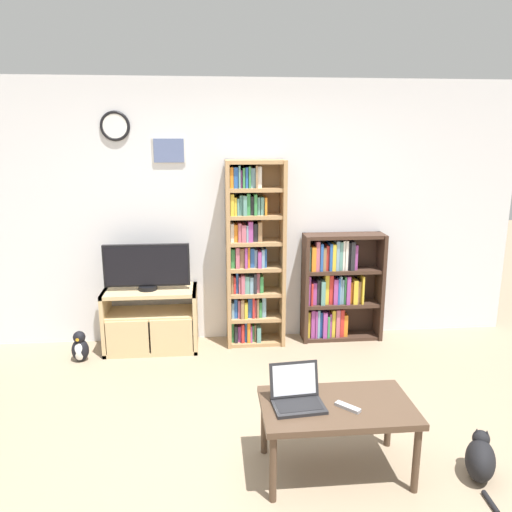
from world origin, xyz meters
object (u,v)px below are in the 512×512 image
at_px(bookshelf_short, 336,287).
at_px(tv_stand, 151,320).
at_px(remote_near_laptop, 348,407).
at_px(bookshelf_tall, 251,255).
at_px(penguin_figurine, 80,348).
at_px(television, 147,267).
at_px(cat, 480,458).
at_px(coffee_table, 337,412).
at_px(laptop, 297,395).

bearing_deg(bookshelf_short, tv_stand, -176.14).
distance_m(tv_stand, remote_near_laptop, 2.48).
bearing_deg(remote_near_laptop, tv_stand, 80.72).
bearing_deg(bookshelf_tall, penguin_figurine, -169.34).
bearing_deg(remote_near_laptop, penguin_figurine, 94.40).
distance_m(television, remote_near_laptop, 2.51).
bearing_deg(cat, coffee_table, -163.06).
height_order(tv_stand, cat, tv_stand).
xyz_separation_m(tv_stand, bookshelf_short, (1.87, 0.13, 0.24)).
height_order(television, cat, television).
bearing_deg(penguin_figurine, bookshelf_short, 7.57).
xyz_separation_m(tv_stand, cat, (2.22, -2.12, -0.18)).
height_order(bookshelf_tall, laptop, bookshelf_tall).
relative_size(tv_stand, television, 1.10).
distance_m(laptop, cat, 1.20).
height_order(bookshelf_short, cat, bookshelf_short).
bearing_deg(bookshelf_tall, tv_stand, -174.25).
bearing_deg(tv_stand, bookshelf_short, 3.86).
distance_m(cat, penguin_figurine, 3.44).
distance_m(television, penguin_figurine, 0.97).
height_order(television, penguin_figurine, television).
distance_m(coffee_table, cat, 0.93).
relative_size(television, cat, 1.66).
distance_m(coffee_table, penguin_figurine, 2.68).
xyz_separation_m(bookshelf_short, laptop, (-0.77, -2.08, -0.03)).
height_order(remote_near_laptop, penguin_figurine, remote_near_laptop).
bearing_deg(cat, laptop, -162.52).
bearing_deg(bookshelf_short, television, -176.25).
xyz_separation_m(tv_stand, laptop, (1.10, -1.96, 0.22)).
height_order(remote_near_laptop, cat, remote_near_laptop).
bearing_deg(laptop, tv_stand, 113.96).
distance_m(tv_stand, laptop, 2.25).
height_order(bookshelf_tall, bookshelf_short, bookshelf_tall).
bearing_deg(tv_stand, remote_near_laptop, -55.65).
height_order(bookshelf_tall, cat, bookshelf_tall).
bearing_deg(remote_near_laptop, bookshelf_short, 33.99).
relative_size(television, coffee_table, 0.87).
bearing_deg(coffee_table, television, 124.43).
bearing_deg(penguin_figurine, tv_stand, 17.91).
distance_m(television, bookshelf_short, 1.91).
height_order(coffee_table, penguin_figurine, coffee_table).
bearing_deg(penguin_figurine, laptop, -45.11).
relative_size(coffee_table, remote_near_laptop, 6.36).
xyz_separation_m(coffee_table, laptop, (-0.25, 0.03, 0.11)).
bearing_deg(bookshelf_short, penguin_figurine, -172.43).
xyz_separation_m(television, bookshelf_short, (1.89, 0.12, -0.29)).
distance_m(bookshelf_tall, bookshelf_short, 0.95).
bearing_deg(cat, bookshelf_short, 124.63).
relative_size(tv_stand, remote_near_laptop, 6.13).
xyz_separation_m(bookshelf_short, penguin_figurine, (-2.51, -0.33, -0.42)).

